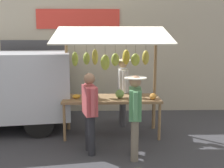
# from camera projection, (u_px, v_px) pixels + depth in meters

# --- Properties ---
(ground_plane) EXTENTS (40.00, 40.00, 0.00)m
(ground_plane) POSITION_uv_depth(u_px,v_px,m) (112.00, 134.00, 6.59)
(ground_plane) COLOR #38383D
(street_backdrop) EXTENTS (9.00, 0.30, 3.40)m
(street_backdrop) POSITION_uv_depth(u_px,v_px,m) (108.00, 55.00, 8.46)
(street_backdrop) COLOR #B2A893
(street_backdrop) RESTS_ON ground
(market_stall) EXTENTS (2.50, 1.46, 2.50)m
(market_stall) POSITION_uv_depth(u_px,v_px,m) (113.00, 68.00, 6.39)
(market_stall) COLOR olive
(market_stall) RESTS_ON ground
(vendor_with_sunhat) EXTENTS (0.44, 0.72, 1.71)m
(vendor_with_sunhat) POSITION_uv_depth(u_px,v_px,m) (123.00, 86.00, 7.16)
(vendor_with_sunhat) COLOR #4C4C51
(vendor_with_sunhat) RESTS_ON ground
(shopper_in_striped_shirt) EXTENTS (0.41, 0.68, 1.58)m
(shopper_in_striped_shirt) POSITION_uv_depth(u_px,v_px,m) (135.00, 111.00, 5.17)
(shopper_in_striped_shirt) COLOR #726656
(shopper_in_striped_shirt) RESTS_ON ground
(shopper_with_shopping_bag) EXTENTS (0.33, 0.66, 1.59)m
(shopper_with_shopping_bag) POSITION_uv_depth(u_px,v_px,m) (90.00, 108.00, 5.42)
(shopper_with_shopping_bag) COLOR #232328
(shopper_with_shopping_bag) RESTS_ON ground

